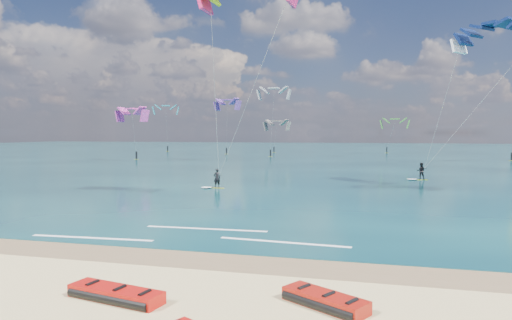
{
  "coord_description": "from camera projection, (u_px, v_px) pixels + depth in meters",
  "views": [
    {
      "loc": [
        8.34,
        -12.96,
        4.8
      ],
      "look_at": [
        3.09,
        8.0,
        3.5
      ],
      "focal_mm": 32.0,
      "sensor_mm": 36.0,
      "label": 1
    }
  ],
  "objects": [
    {
      "name": "packed_kite_mid",
      "position": [
        325.0,
        307.0,
        12.58
      ],
      "size": [
        2.91,
        2.4,
        0.43
      ],
      "primitive_type": null,
      "rotation": [
        0.0,
        0.0,
        -0.54
      ],
      "color": "#A5160B",
      "rests_on": "ground"
    },
    {
      "name": "ground",
      "position": [
        297.0,
        174.0,
        53.59
      ],
      "size": [
        320.0,
        320.0,
        0.0
      ],
      "primitive_type": "plane",
      "color": "tan",
      "rests_on": "ground"
    },
    {
      "name": "wet_sand_strip",
      "position": [
        148.0,
        256.0,
        17.76
      ],
      "size": [
        320.0,
        2.4,
        0.01
      ],
      "primitive_type": "cube",
      "color": "brown",
      "rests_on": "ground"
    },
    {
      "name": "distant_kites",
      "position": [
        281.0,
        130.0,
        92.42
      ],
      "size": [
        79.58,
        40.95,
        13.21
      ],
      "color": "#61368C",
      "rests_on": "ground"
    },
    {
      "name": "shoreline_foam",
      "position": [
        193.0,
        236.0,
        21.03
      ],
      "size": [
        14.47,
        3.61,
        0.01
      ],
      "color": "white",
      "rests_on": "ground"
    },
    {
      "name": "sea",
      "position": [
        336.0,
        152.0,
        115.55
      ],
      "size": [
        320.0,
        200.0,
        0.04
      ],
      "primitive_type": "cube",
      "color": "#092732",
      "rests_on": "ground"
    },
    {
      "name": "kitesurfer_main",
      "position": [
        231.0,
        85.0,
        34.94
      ],
      "size": [
        10.47,
        7.9,
        16.65
      ],
      "rotation": [
        0.0,
        0.0,
        -0.09
      ],
      "color": "yellow",
      "rests_on": "sea"
    },
    {
      "name": "packed_kite_left",
      "position": [
        116.0,
        300.0,
        13.09
      ],
      "size": [
        3.34,
        1.74,
        0.42
      ],
      "primitive_type": null,
      "rotation": [
        0.0,
        0.0,
        -0.2
      ],
      "color": "red",
      "rests_on": "ground"
    },
    {
      "name": "kitesurfer_far",
      "position": [
        456.0,
        99.0,
        42.18
      ],
      "size": [
        10.92,
        8.83,
        15.46
      ],
      "rotation": [
        0.0,
        0.0,
        0.22
      ],
      "color": "#A4D41F",
      "rests_on": "sea"
    }
  ]
}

